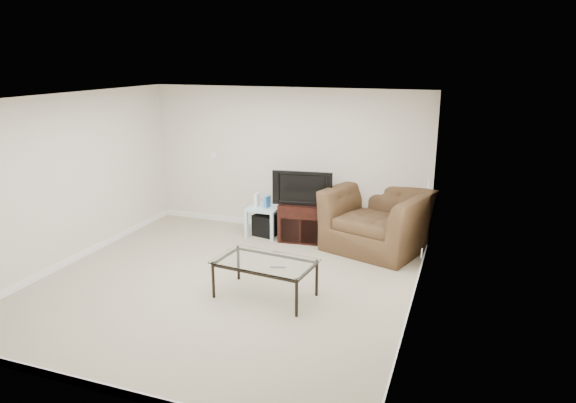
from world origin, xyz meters
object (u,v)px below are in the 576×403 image
(tv_stand, at_px, (303,221))
(recliner, at_px, (378,210))
(television, at_px, (303,187))
(coffee_table, at_px, (265,279))
(side_table, at_px, (264,221))
(subwoofer, at_px, (267,225))

(tv_stand, distance_m, recliner, 1.28)
(television, xyz_separation_m, coffee_table, (0.20, -2.17, -0.68))
(side_table, height_order, subwoofer, side_table)
(tv_stand, relative_size, television, 0.84)
(television, height_order, coffee_table, television)
(side_table, xyz_separation_m, coffee_table, (0.91, -2.20, -0.01))
(side_table, height_order, coffee_table, side_table)
(tv_stand, height_order, side_table, tv_stand)
(television, relative_size, side_table, 1.74)
(subwoofer, relative_size, coffee_table, 0.30)
(tv_stand, distance_m, subwoofer, 0.69)
(side_table, bearing_deg, coffee_table, -67.47)
(television, xyz_separation_m, side_table, (-0.71, 0.03, -0.67))
(subwoofer, relative_size, recliner, 0.25)
(recliner, xyz_separation_m, coffee_table, (-1.03, -2.20, -0.41))
(television, distance_m, recliner, 1.26)
(television, distance_m, coffee_table, 2.28)
(side_table, bearing_deg, tv_stand, 0.00)
(television, distance_m, subwoofer, 1.01)
(recliner, bearing_deg, television, -160.65)
(tv_stand, relative_size, subwoofer, 2.03)
(subwoofer, bearing_deg, television, -4.43)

